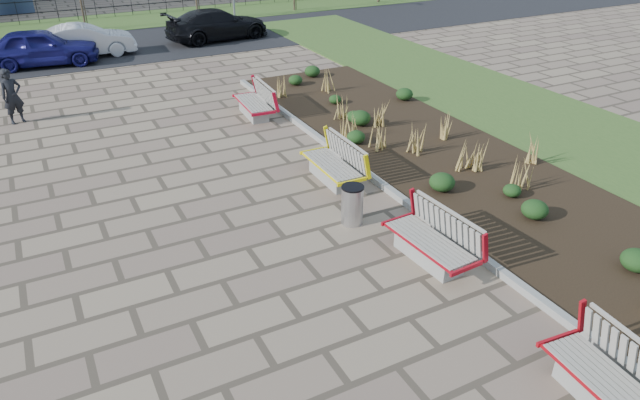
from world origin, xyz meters
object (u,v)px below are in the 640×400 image
litter_bin (352,205)px  bench_a (612,381)px  bench_c (332,162)px  car_silver (85,41)px  bench_d (253,101)px  bench_b (430,239)px  car_blue (41,47)px  car_black (217,24)px  pedestrian (12,96)px

litter_bin → bench_a: bearing=-84.4°
bench_c → car_silver: bearing=104.1°
bench_d → bench_c: bearing=-86.5°
bench_a → litter_bin: size_ratio=2.40×
bench_b → car_blue: car_blue is taller
bench_c → litter_bin: bearing=-105.6°
car_black → bench_b: bearing=165.9°
bench_a → bench_d: size_ratio=1.00×
car_silver → bench_b: bearing=-166.6°
bench_b → car_blue: size_ratio=0.47×
bench_c → car_blue: car_blue is taller
bench_b → litter_bin: size_ratio=2.40×
bench_a → litter_bin: 6.09m
bench_c → pedestrian: (-6.79, 8.14, 0.36)m
pedestrian → bench_c: bearing=-69.3°
bench_b → bench_d: bearing=86.5°
bench_a → bench_d: 13.35m
bench_b → car_black: car_black is taller
pedestrian → bench_b: bearing=-79.9°
bench_d → bench_b: bearing=-86.5°
litter_bin → car_silver: car_silver is taller
bench_d → pedestrian: (-6.79, 2.87, 0.36)m
litter_bin → car_blue: car_blue is taller
bench_d → car_silver: car_silver is taller
pedestrian → car_silver: 8.10m
bench_b → car_silver: car_silver is taller
bench_d → car_silver: bearing=113.1°
bench_b → bench_c: (0.00, 3.97, 0.00)m
bench_a → car_blue: bearing=108.1°
litter_bin → car_silver: bearing=99.9°
bench_c → car_blue: 15.87m
bench_c → car_black: car_black is taller
car_black → car_silver: bearing=86.6°
bench_a → pedestrian: bearing=117.3°
bench_d → pedestrian: size_ratio=1.23×
car_black → car_blue: bearing=91.0°
bench_d → car_blue: (-5.49, 9.62, 0.27)m
bench_c → bench_d: same height
bench_a → car_blue: (-5.49, 22.97, 0.27)m
bench_b → bench_a: bearing=-93.5°
car_silver → car_blue: bearing=114.9°
bench_a → car_black: car_black is taller
bench_a → bench_c: bearing=94.6°
bench_d → car_blue: car_blue is taller
bench_c → pedestrian: pedestrian is taller
car_blue → car_silver: size_ratio=1.07×
bench_a → bench_b: same height
car_silver → bench_c: bearing=-164.0°
bench_b → bench_c: bearing=86.5°
bench_a → bench_b: (0.00, 4.11, 0.00)m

